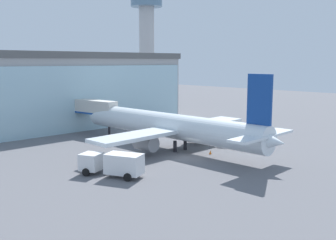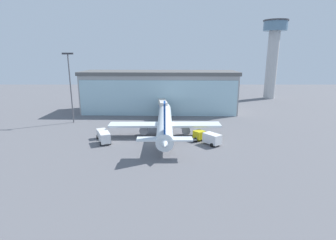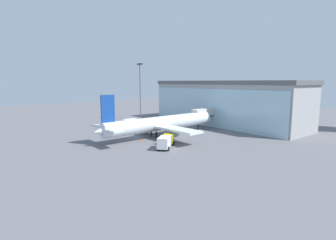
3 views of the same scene
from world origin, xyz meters
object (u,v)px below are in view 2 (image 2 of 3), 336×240
object	(u,v)px
catering_truck	(104,136)
safety_cone_nose	(171,142)
jet_bridge	(162,103)
fuel_truck	(208,137)
airplane	(165,122)
apron_light_mast	(70,83)
control_tower	(273,50)
baggage_cart	(193,139)
safety_cone_wingtip	(103,135)

from	to	relation	value
catering_truck	safety_cone_nose	world-z (taller)	catering_truck
jet_bridge	fuel_truck	size ratio (longest dim) A/B	1.90
jet_bridge	airplane	distance (m)	19.66
catering_truck	jet_bridge	bearing A→B (deg)	-51.03
apron_light_mast	catering_truck	distance (m)	24.94
apron_light_mast	catering_truck	xyz separation A→B (m)	(13.47, -18.12, -10.58)
control_tower	baggage_cart	bearing A→B (deg)	-123.62
catering_truck	safety_cone_wingtip	bearing A→B (deg)	-5.32
baggage_cart	apron_light_mast	bearing A→B (deg)	-114.66
control_tower	catering_truck	size ratio (longest dim) A/B	4.58
airplane	safety_cone_wingtip	xyz separation A→B (m)	(-15.73, -1.04, -3.07)
baggage_cart	safety_cone_nose	xyz separation A→B (m)	(-5.42, -1.96, -0.23)
jet_bridge	airplane	world-z (taller)	airplane
baggage_cart	airplane	bearing A→B (deg)	-121.16
apron_light_mast	safety_cone_wingtip	size ratio (longest dim) A/B	37.34
apron_light_mast	airplane	world-z (taller)	apron_light_mast
apron_light_mast	baggage_cart	xyz separation A→B (m)	(34.69, -17.30, -11.55)
jet_bridge	airplane	size ratio (longest dim) A/B	0.36
control_tower	safety_cone_nose	size ratio (longest dim) A/B	63.11
airplane	catering_truck	xyz separation A→B (m)	(-14.39, -5.26, -1.88)
catering_truck	fuel_truck	size ratio (longest dim) A/B	1.07
baggage_cart	jet_bridge	bearing A→B (deg)	-159.87
catering_truck	apron_light_mast	bearing A→B (deg)	13.71
fuel_truck	safety_cone_nose	size ratio (longest dim) A/B	12.93
apron_light_mast	baggage_cart	world-z (taller)	apron_light_mast
fuel_truck	safety_cone_nose	world-z (taller)	fuel_truck
apron_light_mast	airplane	xyz separation A→B (m)	(27.86, -12.87, -8.71)
control_tower	apron_light_mast	bearing A→B (deg)	-149.46
control_tower	baggage_cart	world-z (taller)	control_tower
safety_cone_nose	control_tower	bearing A→B (deg)	53.90
apron_light_mast	safety_cone_wingtip	distance (m)	21.89
catering_truck	safety_cone_wingtip	size ratio (longest dim) A/B	13.78
control_tower	safety_cone_wingtip	size ratio (longest dim) A/B	63.11
airplane	safety_cone_nose	distance (m)	7.23
safety_cone_nose	baggage_cart	bearing A→B (deg)	19.87
control_tower	safety_cone_nose	world-z (taller)	control_tower
control_tower	catering_truck	bearing A→B (deg)	-134.80
fuel_truck	safety_cone_wingtip	world-z (taller)	fuel_truck
fuel_truck	baggage_cart	bearing A→B (deg)	20.24
jet_bridge	safety_cone_wingtip	world-z (taller)	jet_bridge
apron_light_mast	fuel_truck	xyz separation A→B (m)	(37.87, -19.27, -10.58)
safety_cone_nose	safety_cone_wingtip	distance (m)	17.95
airplane	control_tower	bearing A→B (deg)	-40.39
baggage_cart	safety_cone_nose	world-z (taller)	baggage_cart
safety_cone_wingtip	jet_bridge	bearing A→B (deg)	54.69
airplane	catering_truck	size ratio (longest dim) A/B	4.89
control_tower	apron_light_mast	size ratio (longest dim) A/B	1.69
control_tower	apron_light_mast	xyz separation A→B (m)	(-76.02, -44.85, -9.94)
baggage_cart	safety_cone_nose	bearing A→B (deg)	-68.28
control_tower	airplane	size ratio (longest dim) A/B	0.94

